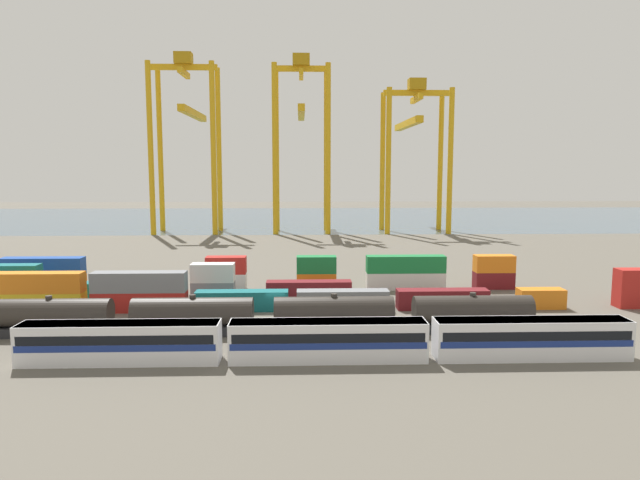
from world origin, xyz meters
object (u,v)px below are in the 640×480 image
shipping_container_25 (493,280)px  shipping_container_19 (226,282)px  shipping_container_5 (343,300)px  shipping_container_4 (242,301)px  passenger_train (328,339)px  freight_tank_row (264,315)px  gantry_crane_west (187,127)px  shipping_container_10 (19,292)px  shipping_container_15 (309,290)px  shipping_container_12 (117,291)px  gantry_crane_east (414,139)px  shipping_container_13 (213,291)px  gantry_crane_central (301,128)px  shipping_container_16 (44,283)px

shipping_container_25 → shipping_container_19: bearing=180.0°
shipping_container_5 → shipping_container_4: bearing=180.0°
passenger_train → shipping_container_25: passenger_train is taller
shipping_container_4 → freight_tank_row: bearing=-71.9°
gantry_crane_west → shipping_container_10: bearing=-94.4°
shipping_container_15 → shipping_container_12: bearing=180.0°
shipping_container_12 → gantry_crane_east: (59.37, 90.20, 25.82)m
shipping_container_13 → shipping_container_25: (42.35, 6.38, 0.00)m
passenger_train → freight_tank_row: 11.52m
shipping_container_5 → gantry_crane_east: size_ratio=0.27×
shipping_container_5 → shipping_container_25: bearing=27.6°
shipping_container_4 → gantry_crane_west: 103.64m
passenger_train → shipping_container_10: 49.88m
shipping_container_10 → gantry_crane_west: bearing=85.6°
shipping_container_4 → shipping_container_15: (8.87, 6.38, 0.00)m
freight_tank_row → shipping_container_15: freight_tank_row is taller
passenger_train → gantry_crane_east: 123.30m
shipping_container_5 → freight_tank_row: bearing=-131.7°
shipping_container_5 → shipping_container_12: (-31.53, 6.38, 0.00)m
shipping_container_25 → gantry_crane_east: size_ratio=0.14×
shipping_container_25 → gantry_crane_central: 92.85m
freight_tank_row → gantry_crane_central: gantry_crane_central is taller
shipping_container_25 → gantry_crane_west: 108.38m
freight_tank_row → shipping_container_19: freight_tank_row is taller
shipping_container_4 → gantry_crane_west: gantry_crane_west is taller
shipping_container_12 → shipping_container_13: bearing=0.0°
passenger_train → shipping_container_10: (-42.21, 26.56, -0.84)m
shipping_container_12 → shipping_container_25: same height
shipping_container_19 → shipping_container_25: size_ratio=1.00×
gantry_crane_central → freight_tank_row: bearing=-92.4°
gantry_crane_west → gantry_crane_east: bearing=0.3°
shipping_container_19 → gantry_crane_east: size_ratio=0.14×
shipping_container_10 → shipping_container_25: same height
shipping_container_12 → shipping_container_15: (27.15, 0.00, 0.00)m
shipping_container_5 → gantry_crane_west: bearing=111.7°
shipping_container_12 → gantry_crane_central: size_ratio=0.24×
passenger_train → shipping_container_5: passenger_train is taller
shipping_container_4 → shipping_container_19: bearing=106.0°
shipping_container_5 → shipping_container_16: same height
shipping_container_13 → gantry_crane_west: gantry_crane_west is taller
shipping_container_19 → shipping_container_16: bearing=180.0°
shipping_container_12 → shipping_container_19: same height
shipping_container_13 → freight_tank_row: bearing=-64.5°
gantry_crane_central → shipping_container_19: bearing=-98.0°
shipping_container_12 → shipping_container_25: (55.93, 6.38, 0.00)m
passenger_train → gantry_crane_east: size_ratio=1.34×
shipping_container_4 → shipping_container_16: 33.69m
freight_tank_row → shipping_container_10: freight_tank_row is taller
passenger_train → gantry_crane_west: gantry_crane_west is taller
freight_tank_row → shipping_container_19: size_ratio=10.07×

